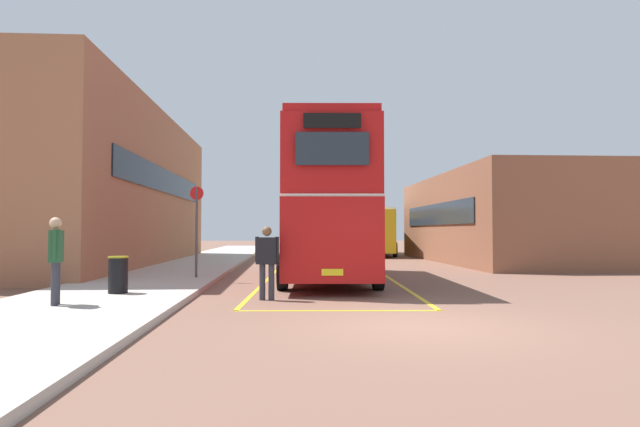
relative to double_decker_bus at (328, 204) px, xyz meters
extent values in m
plane|color=brown|center=(0.93, 5.72, -2.51)|extent=(135.60, 135.60, 0.00)
cube|color=#B2ADA3|center=(-5.57, 8.12, -2.44)|extent=(4.00, 57.60, 0.14)
cube|color=#9E6647|center=(-9.76, 8.27, 1.11)|extent=(5.17, 20.85, 7.25)
cube|color=#19232D|center=(-7.14, 8.27, 1.48)|extent=(0.06, 15.84, 1.10)
cube|color=brown|center=(10.18, 9.98, -0.25)|extent=(7.51, 15.55, 4.53)
cube|color=#232D38|center=(6.40, 9.98, -0.02)|extent=(0.06, 11.82, 1.10)
cylinder|color=black|center=(-1.15, 3.09, -2.01)|extent=(0.33, 1.01, 1.00)
cylinder|color=black|center=(1.46, 2.95, -2.01)|extent=(0.33, 1.01, 1.00)
cylinder|color=black|center=(-1.46, -2.95, -2.01)|extent=(0.33, 1.01, 1.00)
cylinder|color=black|center=(1.15, -3.09, -2.01)|extent=(0.33, 1.01, 1.00)
cube|color=#B71414|center=(0.00, 0.00, -1.11)|extent=(3.04, 9.88, 2.10)
cube|color=#B71414|center=(0.00, 0.00, 0.99)|extent=(3.03, 9.68, 2.10)
cube|color=#B71414|center=(0.00, 0.00, 2.14)|extent=(2.93, 9.58, 0.20)
cube|color=white|center=(0.00, 0.00, -0.06)|extent=(3.07, 9.78, 0.14)
cube|color=#232D38|center=(-1.28, 0.07, -0.81)|extent=(0.45, 7.99, 0.84)
cube|color=#232D38|center=(-1.28, 0.07, 1.09)|extent=(0.45, 7.99, 0.84)
cube|color=#232D38|center=(1.28, -0.07, -0.81)|extent=(0.45, 7.99, 0.84)
cube|color=#232D38|center=(1.28, -0.07, 1.09)|extent=(0.45, 7.99, 0.84)
cube|color=#232D38|center=(-0.26, -4.89, 1.09)|extent=(1.77, 0.13, 0.80)
cube|color=black|center=(-0.26, -4.89, 1.77)|extent=(1.39, 0.11, 0.36)
cube|color=#232D38|center=(0.26, 4.89, -0.71)|extent=(2.03, 0.15, 1.00)
cube|color=yellow|center=(-0.26, -4.89, -1.88)|extent=(0.52, 0.06, 0.16)
cylinder|color=black|center=(3.73, 21.37, -2.05)|extent=(0.38, 0.95, 0.92)
cylinder|color=black|center=(6.09, 21.05, -2.05)|extent=(0.38, 0.95, 0.92)
cylinder|color=black|center=(2.94, 15.54, -2.05)|extent=(0.38, 0.95, 0.92)
cylinder|color=black|center=(5.30, 15.22, -2.05)|extent=(0.38, 0.95, 0.92)
cube|color=gold|center=(4.52, 18.29, -0.91)|extent=(3.61, 10.03, 2.60)
cube|color=silver|center=(4.52, 18.29, 0.45)|extent=(3.42, 9.62, 0.12)
cube|color=#232D38|center=(3.35, 18.45, -0.56)|extent=(1.09, 7.78, 0.96)
cube|color=#232D38|center=(5.68, 18.13, -0.56)|extent=(1.09, 7.78, 0.96)
cube|color=#232D38|center=(5.18, 23.17, -0.61)|extent=(1.83, 0.29, 1.10)
cylinder|color=#2D2D38|center=(-1.70, -5.10, -2.09)|extent=(0.14, 0.14, 0.84)
cylinder|color=#2D2D38|center=(-1.91, -5.05, -2.09)|extent=(0.14, 0.14, 0.84)
cube|color=black|center=(-1.81, -5.08, -1.36)|extent=(0.53, 0.33, 0.63)
cylinder|color=black|center=(-1.57, -5.14, -1.33)|extent=(0.09, 0.09, 0.60)
cylinder|color=black|center=(-2.05, -5.02, -1.33)|extent=(0.09, 0.09, 0.60)
sphere|color=brown|center=(-1.81, -5.10, -0.90)|extent=(0.23, 0.23, 0.23)
cylinder|color=#2D2D38|center=(-5.92, -6.78, -1.95)|extent=(0.14, 0.14, 0.85)
cylinder|color=#2D2D38|center=(-5.97, -6.56, -1.95)|extent=(0.14, 0.14, 0.85)
cube|color=#1E4728|center=(-5.94, -6.67, -1.20)|extent=(0.34, 0.54, 0.64)
cylinder|color=#1E4728|center=(-5.88, -6.91, -1.17)|extent=(0.09, 0.09, 0.61)
cylinder|color=#1E4728|center=(-6.01, -6.43, -1.17)|extent=(0.09, 0.09, 0.61)
sphere|color=tan|center=(-5.96, -6.68, -0.74)|extent=(0.23, 0.23, 0.23)
cylinder|color=black|center=(-5.35, -4.67, -1.95)|extent=(0.45, 0.45, 0.84)
cylinder|color=olive|center=(-5.35, -4.67, -1.52)|extent=(0.48, 0.48, 0.04)
cylinder|color=#4C4C51|center=(-4.25, -0.31, -0.94)|extent=(0.08, 0.08, 2.87)
cylinder|color=red|center=(-4.25, -0.31, 0.32)|extent=(0.44, 0.09, 0.44)
cube|color=gold|center=(-2.06, -0.87, -2.51)|extent=(0.74, 11.75, 0.01)
cube|color=gold|center=(2.06, -1.08, -2.51)|extent=(0.74, 11.75, 0.01)
cube|color=gold|center=(-0.31, -6.85, -2.51)|extent=(4.25, 0.34, 0.01)
camera|label=1|loc=(-1.31, -17.67, -0.90)|focal=30.04mm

